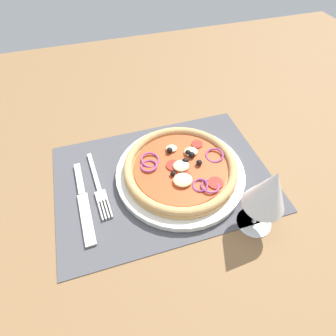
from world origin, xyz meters
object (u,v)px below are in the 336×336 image
at_px(pizza, 181,167).
at_px(plate, 180,173).
at_px(fork, 99,187).
at_px(knife, 84,202).
at_px(wine_glass, 269,192).

bearing_deg(pizza, plate, -35.32).
relative_size(plate, fork, 1.51).
distance_m(plate, pizza, 0.02).
xyz_separation_m(pizza, knife, (0.21, 0.01, -0.02)).
bearing_deg(plate, fork, -5.51).
relative_size(knife, wine_glass, 1.35).
relative_size(pizza, wine_glass, 1.60).
relative_size(plate, wine_glass, 1.83).
height_order(plate, knife, plate).
height_order(knife, wine_glass, wine_glass).
bearing_deg(pizza, fork, -5.59).
bearing_deg(fork, knife, -56.07).
distance_m(fork, knife, 0.04).
distance_m(pizza, knife, 0.21).
xyz_separation_m(plate, wine_glass, (-0.10, 0.15, 0.09)).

